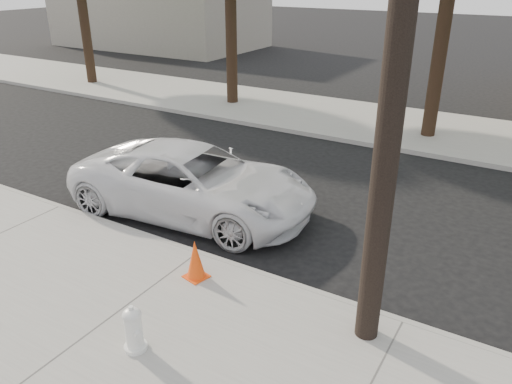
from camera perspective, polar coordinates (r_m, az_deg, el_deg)
ground at (r=11.41m, az=-0.18°, el=-2.82°), size 120.00×120.00×0.00m
near_sidewalk at (r=8.55m, az=-15.68°, el=-13.58°), size 90.00×4.40×0.15m
far_sidewalk at (r=18.70m, az=13.52°, el=7.69°), size 90.00×5.00×0.15m
curb_near at (r=9.87m, az=-6.55°, el=-7.18°), size 90.00×0.12×0.16m
building_far at (r=38.32m, az=-11.05°, el=19.81°), size 14.00×8.00×5.00m
utility_pole at (r=6.24m, az=16.35°, el=18.78°), size 1.40×0.34×9.00m
police_cruiser at (r=11.37m, az=-7.16°, el=1.20°), size 5.85×3.14×1.56m
fire_hydrant at (r=7.57m, az=-13.81°, el=-15.05°), size 0.38×0.34×0.70m
traffic_cone at (r=8.91m, az=-6.94°, el=-7.70°), size 0.46×0.46×0.74m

